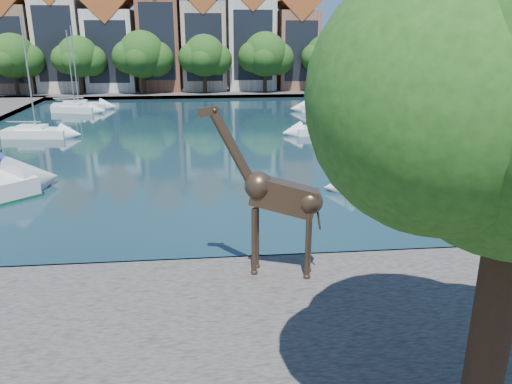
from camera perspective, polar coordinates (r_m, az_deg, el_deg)
ground at (r=19.26m, az=-11.08°, el=-8.91°), size 160.00×160.00×0.00m
water_basin at (r=42.03m, az=-8.36°, el=6.16°), size 38.00×50.00×0.08m
far_quay at (r=73.60m, az=-7.41°, el=11.48°), size 60.00×16.00×0.50m
right_quay at (r=47.86m, az=23.29°, el=6.59°), size 14.00×52.00×0.50m
townhouse_west_end at (r=77.23m, az=-25.62°, el=15.53°), size 5.44×9.18×14.93m
townhouse_west_mid at (r=75.50m, az=-21.25°, el=16.70°), size 5.94×9.18×16.79m
townhouse_west_inner at (r=74.14m, az=-16.12°, el=16.50°), size 6.43×9.18×15.15m
townhouse_center at (r=73.32m, az=-10.95°, el=17.65°), size 5.44×9.18×16.93m
townhouse_east_inner at (r=73.08m, az=-6.01°, el=17.37°), size 5.94×9.18×15.79m
townhouse_east_mid at (r=73.37m, az=-0.69°, el=17.75°), size 6.43×9.18×16.65m
townhouse_east_end at (r=74.25m, az=4.55°, el=16.94°), size 5.44×9.18×14.43m
far_tree_far_west at (r=71.75m, az=-25.97°, el=13.65°), size 7.28×5.60×7.68m
far_tree_west at (r=69.51m, az=-19.58°, el=14.23°), size 6.76×5.20×7.36m
far_tree_mid_west at (r=68.12m, az=-12.82°, el=14.92°), size 7.80×6.00×8.00m
far_tree_mid_east at (r=67.68m, az=-5.85°, el=15.11°), size 7.02×5.40×7.52m
far_tree_east at (r=68.16m, az=1.14°, el=15.31°), size 7.54×5.80×7.84m
far_tree_far_east at (r=69.58m, az=7.92°, el=15.07°), size 6.76×5.20×7.36m
giraffe_statue at (r=16.70m, az=2.15°, el=-0.38°), size 4.01×1.47×5.80m
sailboat_left_c at (r=45.38m, az=-23.83°, el=6.45°), size 5.40×2.48×9.52m
sailboat_left_d at (r=57.56m, az=-20.00°, el=9.08°), size 5.05×2.93×8.43m
sailboat_left_e at (r=59.37m, az=-19.58°, el=9.38°), size 5.77×2.49×8.88m
sailboat_right_a at (r=28.34m, az=15.27°, el=0.94°), size 5.37×2.55×9.07m
sailboat_right_b at (r=42.54m, az=12.29°, el=6.82°), size 7.25×4.26×9.59m
sailboat_right_c at (r=43.51m, az=7.75°, el=7.30°), size 5.43×2.66×9.02m
sailboat_right_d at (r=55.65m, az=7.96°, el=9.73°), size 5.52×2.29×8.11m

